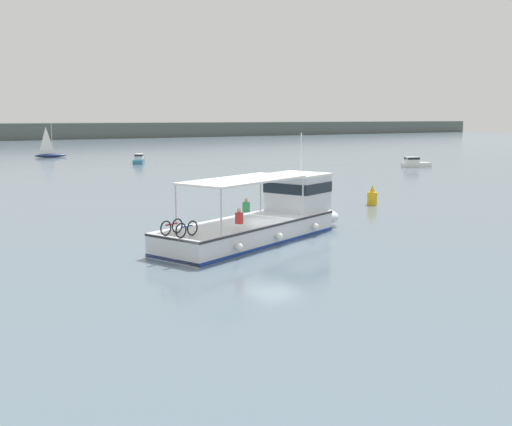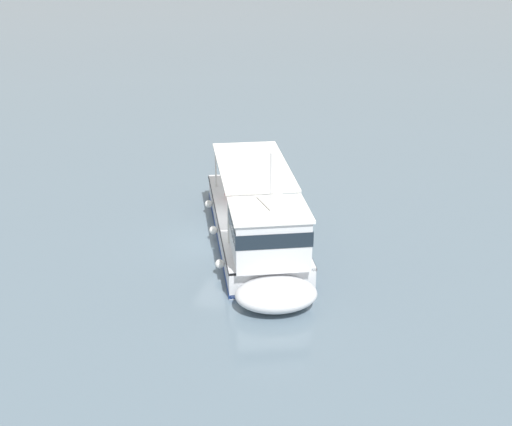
{
  "view_description": "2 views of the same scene",
  "coord_description": "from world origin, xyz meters",
  "px_view_note": "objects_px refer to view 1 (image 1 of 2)",
  "views": [
    {
      "loc": [
        -16.8,
        -24.28,
        6.15
      ],
      "look_at": [
        -0.3,
        1.23,
        1.4
      ],
      "focal_mm": 43.09,
      "sensor_mm": 36.0,
      "label": 1
    },
    {
      "loc": [
        26.94,
        7.35,
        12.79
      ],
      "look_at": [
        -0.3,
        1.23,
        1.4
      ],
      "focal_mm": 50.23,
      "sensor_mm": 36.0,
      "label": 2
    }
  ],
  "objects_px": {
    "sailboat_horizon_west": "(50,154)",
    "channel_buoy": "(372,197)",
    "motorboat_far_right": "(139,159)",
    "motorboat_outer_anchorage": "(415,163)",
    "ferry_main": "(268,218)"
  },
  "relations": [
    {
      "from": "channel_buoy",
      "to": "motorboat_far_right",
      "type": "bearing_deg",
      "value": 88.38
    },
    {
      "from": "sailboat_horizon_west",
      "to": "motorboat_far_right",
      "type": "distance_m",
      "value": 20.26
    },
    {
      "from": "ferry_main",
      "to": "motorboat_outer_anchorage",
      "type": "distance_m",
      "value": 49.34
    },
    {
      "from": "ferry_main",
      "to": "motorboat_outer_anchorage",
      "type": "height_order",
      "value": "ferry_main"
    },
    {
      "from": "ferry_main",
      "to": "sailboat_horizon_west",
      "type": "height_order",
      "value": "sailboat_horizon_west"
    },
    {
      "from": "motorboat_outer_anchorage",
      "to": "motorboat_far_right",
      "type": "relative_size",
      "value": 1.01
    },
    {
      "from": "sailboat_horizon_west",
      "to": "channel_buoy",
      "type": "relative_size",
      "value": 3.86
    },
    {
      "from": "motorboat_outer_anchorage",
      "to": "channel_buoy",
      "type": "xyz_separation_m",
      "value": [
        -27.89,
        -21.82,
        0.02
      ]
    },
    {
      "from": "ferry_main",
      "to": "sailboat_horizon_west",
      "type": "distance_m",
      "value": 71.69
    },
    {
      "from": "ferry_main",
      "to": "motorboat_outer_anchorage",
      "type": "relative_size",
      "value": 3.4
    },
    {
      "from": "motorboat_far_right",
      "to": "ferry_main",
      "type": "bearing_deg",
      "value": -105.24
    },
    {
      "from": "sailboat_horizon_west",
      "to": "channel_buoy",
      "type": "xyz_separation_m",
      "value": [
        5.44,
        -65.4,
        0.03
      ]
    },
    {
      "from": "sailboat_horizon_west",
      "to": "ferry_main",
      "type": "bearing_deg",
      "value": -95.98
    },
    {
      "from": "motorboat_outer_anchorage",
      "to": "channel_buoy",
      "type": "height_order",
      "value": "channel_buoy"
    },
    {
      "from": "motorboat_far_right",
      "to": "channel_buoy",
      "type": "height_order",
      "value": "channel_buoy"
    }
  ]
}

